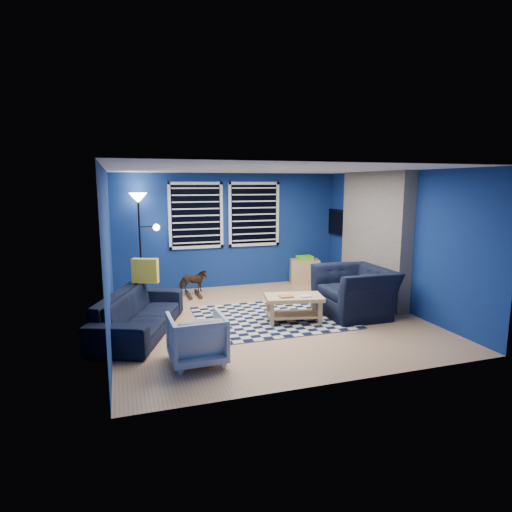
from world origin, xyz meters
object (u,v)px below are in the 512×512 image
Objects in this scene: armchair_bent at (197,338)px; rocking_horse at (193,281)px; sofa at (139,313)px; cabinet at (304,271)px; tv at (340,223)px; armchair_big at (355,291)px; coffee_table at (294,303)px; floor_lamp at (140,212)px.

armchair_bent is 1.27× the size of rocking_horse.
cabinet is at bearing -37.52° from sofa.
tv is at bearing -2.72° from cabinet.
tv is 0.46× the size of sofa.
armchair_bent is (-2.99, -1.20, -0.09)m from armchair_big.
coffee_table is at bearing -74.16° from sofa.
armchair_big is 0.61× the size of floor_lamp.
tv is 1.33× the size of cabinet.
tv is at bearing 157.69° from armchair_big.
sofa is (-4.55, -2.07, -1.08)m from tv.
rocking_horse is (1.15, 1.93, -0.01)m from sofa.
armchair_bent is 4.85m from cabinet.
floor_lamp reaches higher than armchair_bent.
rocking_horse is 2.52m from coffee_table.
tv reaches higher than armchair_big.
tv is 0.48× the size of floor_lamp.
cabinet is (-0.74, 0.25, -1.12)m from tv.
armchair_bent reaches higher than coffee_table.
armchair_big reaches higher than sofa.
rocking_horse is at bearing -155.81° from cabinet.
floor_lamp is (-3.62, -0.00, 1.43)m from cabinet.
floor_lamp is at bearing -84.42° from armchair_bent.
armchair_bent is 0.34× the size of floor_lamp.
coffee_table is at bearing -101.92° from cabinet.
floor_lamp reaches higher than rocking_horse.
floor_lamp reaches higher than coffee_table.
coffee_table is at bearing -87.36° from armchair_big.
cabinet is 0.36× the size of floor_lamp.
cabinet is (2.65, 0.39, -0.02)m from rocking_horse.
rocking_horse is at bearing -21.51° from floor_lamp.
armchair_big is 3.22m from armchair_bent.
cabinet reaches higher than rocking_horse.
sofa is 3.92× the size of rocking_horse.
sofa is 2.47m from coffee_table.
armchair_big is (-0.91, -2.24, -0.99)m from tv.
coffee_table is at bearing -140.48° from rocking_horse.
tv is 2.61m from armchair_big.
cabinet is at bearing 62.18° from coffee_table.
armchair_bent is at bearing -147.95° from coffee_table.
armchair_bent reaches higher than cabinet.
rocking_horse is (0.51, 3.30, -0.02)m from armchair_bent.
floor_lamp is at bearing 131.85° from coffee_table.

